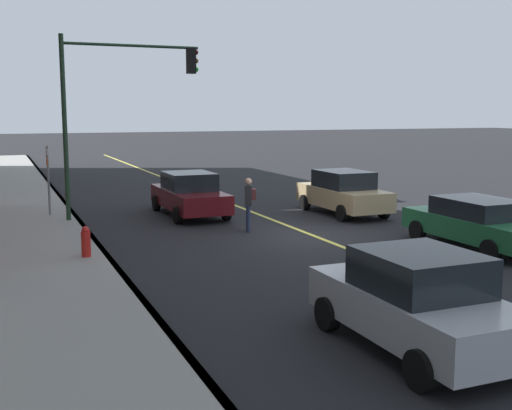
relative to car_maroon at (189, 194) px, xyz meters
name	(u,v)px	position (x,y,z in m)	size (l,w,h in m)	color
ground	(310,235)	(-5.05, -2.44, -0.79)	(200.00, 200.00, 0.00)	black
sidewalk_slab	(44,254)	(-5.05, 5.55, -0.72)	(80.00, 3.14, 0.15)	gray
curb_edge	(100,249)	(-5.05, 4.06, -0.72)	(80.00, 0.16, 0.15)	slate
lane_stripe_center	(310,234)	(-5.05, -2.44, -0.79)	(80.00, 0.16, 0.01)	#D8CC4C
car_maroon	(189,194)	(0.00, 0.00, 0.00)	(4.73, 1.99, 1.61)	#591116
car_tan	(343,192)	(-1.92, -5.44, 0.03)	(4.41, 1.94, 1.64)	tan
car_green	(477,222)	(-8.59, -5.90, -0.06)	(4.61, 1.97, 1.41)	#1E6038
car_silver	(416,301)	(-14.36, 0.46, 0.02)	(4.06, 1.96, 1.64)	#A8AAB2
pedestrian_with_backpack	(249,200)	(-3.86, -0.84, 0.23)	(0.47, 0.46, 1.74)	#262D4C
traffic_light_mast	(116,95)	(-0.23, 2.64, 3.59)	(0.28, 4.80, 6.38)	#1E3823
street_sign_post	(48,176)	(1.21, 4.88, 0.76)	(0.60, 0.08, 2.62)	slate
fire_hydrant	(86,244)	(-6.14, 4.58, -0.33)	(0.24, 0.24, 0.94)	red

